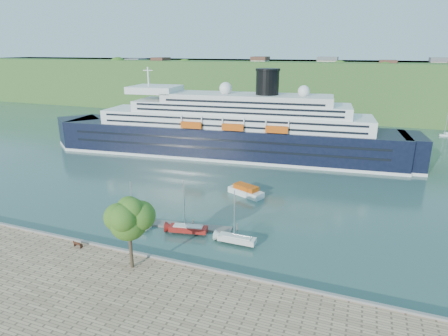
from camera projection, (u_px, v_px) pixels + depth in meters
ground at (141, 260)px, 54.74m from camera, size 400.00×400.00×0.00m
far_hillside at (305, 87)px, 180.29m from camera, size 400.00×50.00×24.00m
quay_coping at (140, 254)px, 54.21m from camera, size 220.00×0.50×0.30m
cruise_ship at (226, 113)px, 105.19m from camera, size 110.82×27.36×24.65m
park_bench at (78, 244)px, 56.24m from camera, size 1.65×0.87×1.01m
promenade_tree at (129, 230)px, 49.47m from camera, size 6.71×6.71×11.11m
floating_pontoon at (182, 226)px, 64.89m from camera, size 17.64×4.84×0.39m
sailboat_white_near at (134, 207)px, 63.25m from camera, size 6.36×2.24×8.05m
sailboat_red at (188, 209)px, 61.08m from camera, size 7.24×3.22×9.05m
sailboat_white_far at (237, 219)px, 57.85m from camera, size 6.68×1.90×8.61m
tender_launch at (246, 190)px, 78.70m from camera, size 8.44×5.68×2.21m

